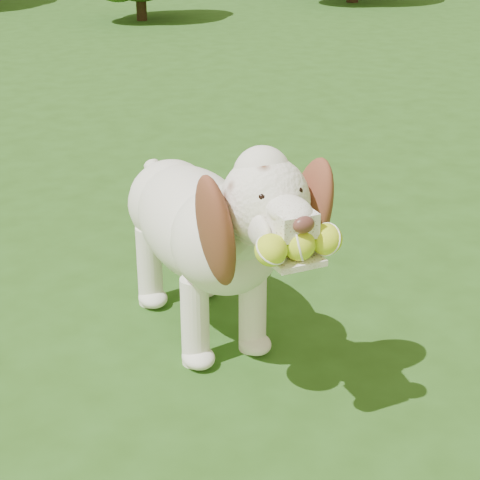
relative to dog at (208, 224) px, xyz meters
name	(u,v)px	position (x,y,z in m)	size (l,w,h in m)	color
ground	(175,281)	(0.00, 0.52, -0.48)	(80.00, 80.00, 0.00)	#254A15
dog	(208,224)	(0.00, 0.00, 0.00)	(0.52, 1.38, 0.89)	white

